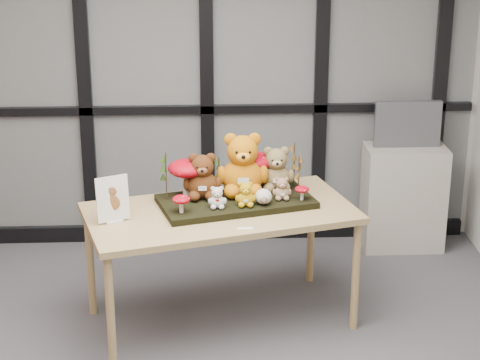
{
  "coord_description": "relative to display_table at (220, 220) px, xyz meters",
  "views": [
    {
      "loc": [
        0.4,
        -3.82,
        2.74
      ],
      "look_at": [
        0.63,
        1.1,
        0.97
      ],
      "focal_mm": 65.0,
      "sensor_mm": 36.0,
      "label": 1
    }
  ],
  "objects": [
    {
      "name": "plush_cream_hedgehog",
      "position": [
        0.27,
        -0.01,
        0.16
      ],
      "size": [
        0.1,
        0.09,
        0.1
      ],
      "primitive_type": null,
      "rotation": [
        0.0,
        0.0,
        0.27
      ],
      "color": "beige",
      "rests_on": "diorama_tray"
    },
    {
      "name": "sign_holder",
      "position": [
        -0.64,
        -0.16,
        0.2
      ],
      "size": [
        0.19,
        0.11,
        0.28
      ],
      "rotation": [
        0.0,
        0.0,
        0.43
      ],
      "color": "silver",
      "rests_on": "display_table"
    },
    {
      "name": "display_table",
      "position": [
        0.0,
        0.0,
        0.0
      ],
      "size": [
        1.79,
        1.23,
        0.76
      ],
      "rotation": [
        0.0,
        0.0,
        0.27
      ],
      "color": "tan",
      "rests_on": "floor"
    },
    {
      "name": "monitor",
      "position": [
        1.41,
        1.14,
        0.27
      ],
      "size": [
        0.49,
        0.05,
        0.35
      ],
      "color": "#4C4F53",
      "rests_on": "cabinet"
    },
    {
      "name": "bear_white_bow",
      "position": [
        -0.02,
        -0.06,
        0.18
      ],
      "size": [
        0.14,
        0.13,
        0.15
      ],
      "primitive_type": null,
      "rotation": [
        0.0,
        0.0,
        0.27
      ],
      "color": "silver",
      "rests_on": "diorama_tray"
    },
    {
      "name": "sprig_green_far_left",
      "position": [
        -0.33,
        0.1,
        0.26
      ],
      "size": [
        0.05,
        0.05,
        0.3
      ],
      "primitive_type": null,
      "color": "#13350C",
      "rests_on": "diorama_tray"
    },
    {
      "name": "sprig_green_centre",
      "position": [
        -0.0,
        0.25,
        0.22
      ],
      "size": [
        0.05,
        0.05,
        0.22
      ],
      "primitive_type": null,
      "color": "#13350C",
      "rests_on": "diorama_tray"
    },
    {
      "name": "bear_tan_back",
      "position": [
        0.36,
        0.25,
        0.26
      ],
      "size": [
        0.29,
        0.27,
        0.31
      ],
      "primitive_type": null,
      "rotation": [
        0.0,
        0.0,
        0.27
      ],
      "color": "olive",
      "rests_on": "diorama_tray"
    },
    {
      "name": "sprig_green_mid_left",
      "position": [
        -0.17,
        0.2,
        0.23
      ],
      "size": [
        0.05,
        0.05,
        0.25
      ],
      "primitive_type": null,
      "color": "#13350C",
      "rests_on": "diorama_tray"
    },
    {
      "name": "mushroom_front_right",
      "position": [
        0.51,
        0.05,
        0.16
      ],
      "size": [
        0.09,
        0.09,
        0.1
      ],
      "primitive_type": null,
      "color": "#9C0512",
      "rests_on": "diorama_tray"
    },
    {
      "name": "mushroom_front_left",
      "position": [
        -0.24,
        -0.13,
        0.17
      ],
      "size": [
        0.11,
        0.11,
        0.12
      ],
      "primitive_type": null,
      "color": "#9C0512",
      "rests_on": "diorama_tray"
    },
    {
      "name": "bear_pooh_yellow",
      "position": [
        0.15,
        0.19,
        0.32
      ],
      "size": [
        0.4,
        0.38,
        0.43
      ],
      "primitive_type": null,
      "rotation": [
        0.0,
        0.0,
        0.27
      ],
      "color": "#C16A0A",
      "rests_on": "diorama_tray"
    },
    {
      "name": "bear_small_yellow",
      "position": [
        0.15,
        -0.03,
        0.19
      ],
      "size": [
        0.15,
        0.15,
        0.17
      ],
      "primitive_type": null,
      "rotation": [
        0.0,
        0.0,
        0.27
      ],
      "color": "#C9980E",
      "rests_on": "diorama_tray"
    },
    {
      "name": "sprig_dry_mid_right",
      "position": [
        0.5,
        0.18,
        0.23
      ],
      "size": [
        0.05,
        0.05,
        0.25
      ],
      "primitive_type": null,
      "color": "brown",
      "rests_on": "diorama_tray"
    },
    {
      "name": "label_card",
      "position": [
        0.14,
        -0.3,
        0.07
      ],
      "size": [
        0.09,
        0.03,
        0.0
      ],
      "primitive_type": "cube",
      "color": "white",
      "rests_on": "display_table"
    },
    {
      "name": "cabinet",
      "position": [
        1.41,
        1.12,
        -0.3
      ],
      "size": [
        0.6,
        0.35,
        0.8
      ],
      "primitive_type": "cube",
      "color": "#A8A096",
      "rests_on": "floor"
    },
    {
      "name": "sprig_dry_far_right",
      "position": [
        0.49,
        0.31,
        0.25
      ],
      "size": [
        0.05,
        0.05,
        0.29
      ],
      "primitive_type": null,
      "color": "brown",
      "rests_on": "diorama_tray"
    },
    {
      "name": "room_shell",
      "position": [
        -0.51,
        -1.14,
        0.98
      ],
      "size": [
        5.0,
        5.0,
        5.0
      ],
      "color": "beige",
      "rests_on": "floor"
    },
    {
      "name": "glass_partition",
      "position": [
        -0.51,
        1.33,
        0.72
      ],
      "size": [
        4.9,
        0.06,
        2.78
      ],
      "color": "#2D383F",
      "rests_on": "floor"
    },
    {
      "name": "bear_brown_medium",
      "position": [
        -0.11,
        0.13,
        0.26
      ],
      "size": [
        0.29,
        0.28,
        0.32
      ],
      "primitive_type": null,
      "rotation": [
        0.0,
        0.0,
        0.27
      ],
      "color": "#4A260E",
      "rests_on": "diorama_tray"
    },
    {
      "name": "bear_beige_small",
      "position": [
        0.39,
        0.07,
        0.18
      ],
      "size": [
        0.14,
        0.14,
        0.16
      ],
      "primitive_type": null,
      "rotation": [
        0.0,
        0.0,
        0.27
      ],
      "color": "#987454",
      "rests_on": "diorama_tray"
    },
    {
      "name": "mushroom_back_left",
      "position": [
        -0.2,
        0.16,
        0.23
      ],
      "size": [
        0.23,
        0.23,
        0.26
      ],
      "primitive_type": null,
      "color": "#9C0512",
      "rests_on": "diorama_tray"
    },
    {
      "name": "diorama_tray",
      "position": [
        0.1,
        0.09,
        0.09
      ],
      "size": [
        1.03,
        0.7,
        0.04
      ],
      "primitive_type": "cube",
      "rotation": [
        0.0,
        0.0,
        0.27
      ],
      "color": "black",
      "rests_on": "display_table"
    },
    {
      "name": "mushroom_back_right",
      "position": [
        0.24,
        0.29,
        0.23
      ],
      "size": [
        0.23,
        0.23,
        0.26
      ],
      "primitive_type": null,
      "color": "#9C0512",
      "rests_on": "diorama_tray"
    }
  ]
}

